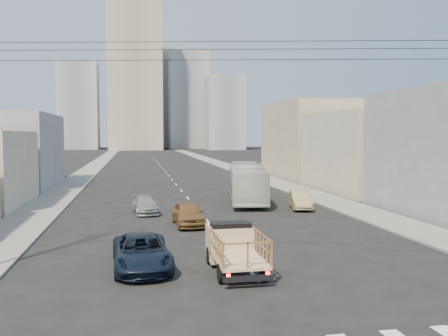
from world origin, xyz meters
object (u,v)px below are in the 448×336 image
object	(u,v)px
navy_pickup	(142,252)
sedan_grey	(145,205)
flatbed_pickup	(235,245)
city_bus	(247,182)
sedan_brown	(188,214)
sedan_tan	(301,200)

from	to	relation	value
navy_pickup	sedan_grey	bearing A→B (deg)	85.17
flatbed_pickup	sedan_grey	bearing A→B (deg)	102.15
city_bus	sedan_grey	xyz separation A→B (m)	(-8.78, -4.65, -1.05)
flatbed_pickup	sedan_brown	world-z (taller)	flatbed_pickup
navy_pickup	sedan_grey	world-z (taller)	navy_pickup
sedan_grey	flatbed_pickup	bearing A→B (deg)	-84.32
city_bus	navy_pickup	bearing A→B (deg)	-105.34
navy_pickup	city_bus	bearing A→B (deg)	61.33
sedan_grey	sedan_tan	bearing A→B (deg)	-7.24
flatbed_pickup	sedan_brown	xyz separation A→B (m)	(-0.79, 10.32, -0.35)
navy_pickup	sedan_tan	world-z (taller)	navy_pickup
sedan_tan	sedan_grey	world-z (taller)	sedan_tan
sedan_brown	city_bus	bearing A→B (deg)	55.37
navy_pickup	sedan_brown	bearing A→B (deg)	68.94
flatbed_pickup	sedan_grey	world-z (taller)	flatbed_pickup
sedan_brown	sedan_grey	distance (m)	5.84
sedan_tan	sedan_grey	size ratio (longest dim) A/B	1.01
flatbed_pickup	navy_pickup	size ratio (longest dim) A/B	0.87
city_bus	sedan_tan	xyz separation A→B (m)	(3.09, -4.81, -0.95)
flatbed_pickup	sedan_grey	xyz separation A→B (m)	(-3.35, 15.57, -0.50)
sedan_grey	sedan_brown	bearing A→B (deg)	-70.43
flatbed_pickup	sedan_grey	distance (m)	15.93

